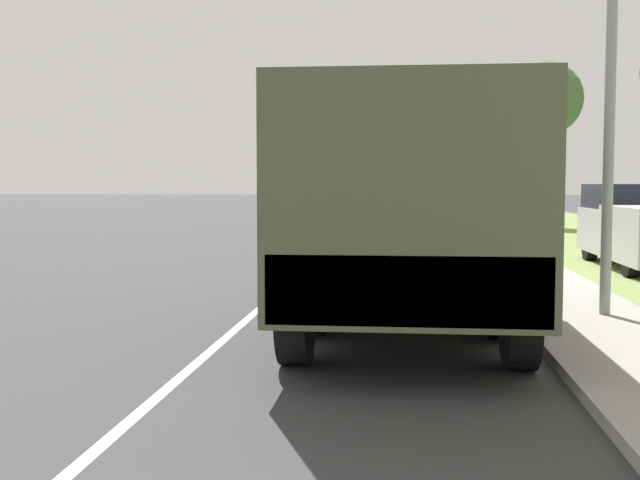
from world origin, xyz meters
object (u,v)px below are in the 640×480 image
object	(u,v)px
car_nearest_ahead	(404,224)
car_second_ahead	(399,212)
car_third_ahead	(399,203)
military_truck	(406,201)
car_fourth_ahead	(402,198)

from	to	relation	value
car_nearest_ahead	car_second_ahead	world-z (taller)	car_nearest_ahead
car_second_ahead	car_third_ahead	world-z (taller)	car_second_ahead
military_truck	car_second_ahead	distance (m)	20.64
car_nearest_ahead	car_third_ahead	size ratio (longest dim) A/B	0.88
car_nearest_ahead	car_second_ahead	bearing A→B (deg)	91.06
military_truck	car_second_ahead	world-z (taller)	military_truck
car_nearest_ahead	car_second_ahead	distance (m)	9.33
military_truck	car_third_ahead	size ratio (longest dim) A/B	1.66
military_truck	car_fourth_ahead	size ratio (longest dim) A/B	1.55
military_truck	car_second_ahead	bearing A→B (deg)	90.59
car_nearest_ahead	car_third_ahead	world-z (taller)	car_nearest_ahead
car_third_ahead	car_fourth_ahead	xyz separation A→B (m)	(0.17, 13.80, 0.06)
car_nearest_ahead	military_truck	bearing A→B (deg)	-89.80
car_nearest_ahead	car_third_ahead	bearing A→B (deg)	90.64
military_truck	car_fourth_ahead	xyz separation A→B (m)	(-0.16, 50.65, -0.88)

